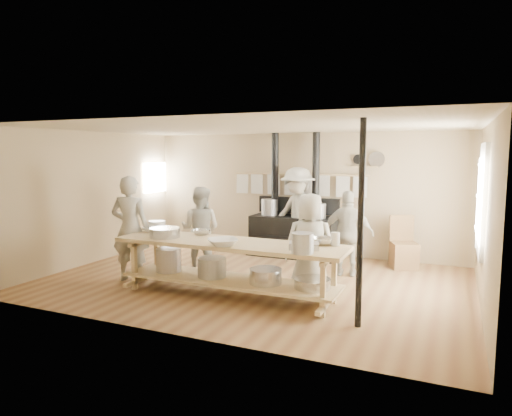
# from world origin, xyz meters

# --- Properties ---
(ground) EXTENTS (7.00, 7.00, 0.00)m
(ground) POSITION_xyz_m (0.00, 0.00, 0.00)
(ground) COLOR brown
(ground) RESTS_ON ground
(room_shell) EXTENTS (7.00, 7.00, 7.00)m
(room_shell) POSITION_xyz_m (0.00, 0.00, 1.62)
(room_shell) COLOR tan
(room_shell) RESTS_ON ground
(window_right) EXTENTS (0.09, 1.50, 1.65)m
(window_right) POSITION_xyz_m (3.47, 0.60, 1.50)
(window_right) COLOR beige
(window_right) RESTS_ON ground
(left_opening) EXTENTS (0.00, 0.90, 0.90)m
(left_opening) POSITION_xyz_m (-3.45, 2.00, 1.60)
(left_opening) COLOR white
(left_opening) RESTS_ON ground
(stove) EXTENTS (1.90, 0.75, 2.60)m
(stove) POSITION_xyz_m (-0.01, 2.12, 0.52)
(stove) COLOR black
(stove) RESTS_ON ground
(towel_rail) EXTENTS (3.00, 0.04, 0.47)m
(towel_rail) POSITION_xyz_m (-0.00, 2.40, 1.55)
(towel_rail) COLOR tan
(towel_rail) RESTS_ON ground
(back_wall_shelf) EXTENTS (0.63, 0.14, 0.32)m
(back_wall_shelf) POSITION_xyz_m (1.46, 2.43, 2.00)
(back_wall_shelf) COLOR tan
(back_wall_shelf) RESTS_ON ground
(prep_table) EXTENTS (3.60, 0.90, 0.85)m
(prep_table) POSITION_xyz_m (-0.01, -0.90, 0.52)
(prep_table) COLOR tan
(prep_table) RESTS_ON ground
(support_post) EXTENTS (0.08, 0.08, 2.60)m
(support_post) POSITION_xyz_m (2.05, -1.35, 1.30)
(support_post) COLOR black
(support_post) RESTS_ON ground
(cook_far_left) EXTENTS (0.75, 0.60, 1.80)m
(cook_far_left) POSITION_xyz_m (-1.94, -0.80, 0.90)
(cook_far_left) COLOR #B4B29F
(cook_far_left) RESTS_ON ground
(cook_left) EXTENTS (0.84, 0.70, 1.57)m
(cook_left) POSITION_xyz_m (-1.16, 0.21, 0.79)
(cook_left) COLOR #B4B29F
(cook_left) RESTS_ON ground
(cook_center) EXTENTS (0.88, 0.70, 1.58)m
(cook_center) POSITION_xyz_m (1.10, -0.35, 0.79)
(cook_center) COLOR #B4B29F
(cook_center) RESTS_ON ground
(cook_right) EXTENTS (0.94, 0.50, 1.53)m
(cook_right) POSITION_xyz_m (1.39, 0.99, 0.76)
(cook_right) COLOR #B4B29F
(cook_right) RESTS_ON ground
(cook_by_window) EXTENTS (1.39, 1.10, 1.89)m
(cook_by_window) POSITION_xyz_m (0.15, 1.89, 0.94)
(cook_by_window) COLOR #B4B29F
(cook_by_window) RESTS_ON ground
(chair) EXTENTS (0.60, 0.60, 0.99)m
(chair) POSITION_xyz_m (2.25, 1.97, 0.29)
(chair) COLOR brown
(chair) RESTS_ON ground
(bowl_white_a) EXTENTS (0.38, 0.38, 0.09)m
(bowl_white_a) POSITION_xyz_m (-1.55, -0.67, 0.89)
(bowl_white_a) COLOR white
(bowl_white_a) RESTS_ON prep_table
(bowl_steel_a) EXTENTS (0.39, 0.39, 0.09)m
(bowl_steel_a) POSITION_xyz_m (-0.66, -0.58, 0.89)
(bowl_steel_a) COLOR silver
(bowl_steel_a) RESTS_ON prep_table
(bowl_white_b) EXTENTS (0.61, 0.61, 0.11)m
(bowl_white_b) POSITION_xyz_m (0.07, -1.23, 0.90)
(bowl_white_b) COLOR white
(bowl_white_b) RESTS_ON prep_table
(bowl_steel_b) EXTENTS (0.42, 0.42, 0.11)m
(bowl_steel_b) POSITION_xyz_m (1.36, -0.57, 0.90)
(bowl_steel_b) COLOR silver
(bowl_steel_b) RESTS_ON prep_table
(roasting_pan) EXTENTS (0.47, 0.38, 0.09)m
(roasting_pan) POSITION_xyz_m (1.20, -0.96, 0.90)
(roasting_pan) COLOR #B2B2B7
(roasting_pan) RESTS_ON prep_table
(mixing_bowl_large) EXTENTS (0.56, 0.56, 0.15)m
(mixing_bowl_large) POSITION_xyz_m (-1.09, -1.01, 0.93)
(mixing_bowl_large) COLOR silver
(mixing_bowl_large) RESTS_ON prep_table
(bucket_galv) EXTENTS (0.39, 0.39, 0.28)m
(bucket_galv) POSITION_xyz_m (1.27, -1.23, 0.99)
(bucket_galv) COLOR gray
(bucket_galv) RESTS_ON prep_table
(deep_bowl_enamel) EXTENTS (0.31, 0.31, 0.17)m
(deep_bowl_enamel) POSITION_xyz_m (-1.55, -0.57, 0.94)
(deep_bowl_enamel) COLOR white
(deep_bowl_enamel) RESTS_ON prep_table
(pitcher) EXTENTS (0.16, 0.16, 0.20)m
(pitcher) POSITION_xyz_m (1.55, -0.57, 0.95)
(pitcher) COLOR white
(pitcher) RESTS_ON prep_table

